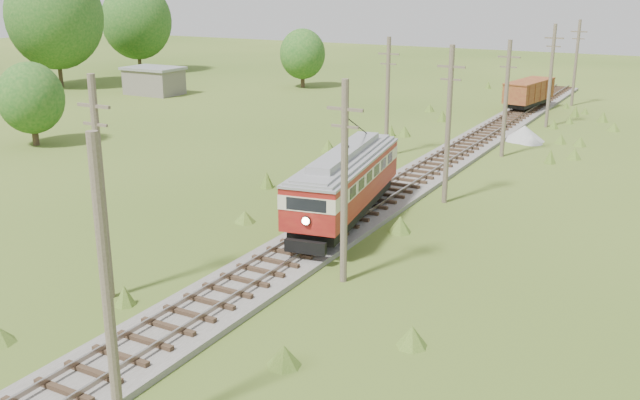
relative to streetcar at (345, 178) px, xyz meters
The scene contains 17 objects.
railbed_main 9.72m from the streetcar, 90.00° to the left, with size 3.60×96.00×0.57m.
streetcar is the anchor object (origin of this frame).
gondola 39.75m from the streetcar, 90.00° to the left, with size 3.50×7.79×2.50m.
gravel_pile 25.93m from the streetcar, 82.93° to the left, with size 3.36×3.56×1.22m.
utility_pole_r_1 19.90m from the streetcar, 81.00° to the right, with size 0.30×0.30×8.80m.
utility_pole_r_2 7.59m from the streetcar, 63.34° to the right, with size 1.60×0.30×8.60m.
utility_pole_r_3 7.47m from the streetcar, 63.53° to the left, with size 1.60×0.30×9.00m.
utility_pole_r_4 19.74m from the streetcar, 81.22° to the left, with size 1.60×0.30×8.40m.
utility_pole_r_5 32.67m from the streetcar, 84.01° to the left, with size 1.60×0.30×8.90m.
utility_pole_r_6 45.58m from the streetcar, 85.97° to the left, with size 1.60×0.30×8.70m.
utility_pole_l_a 13.42m from the streetcar, 108.47° to the right, with size 1.60×0.30×9.00m.
utility_pole_l_b 16.18m from the streetcar, 106.26° to the left, with size 1.60×0.30×8.60m.
tree_left_4 61.77m from the streetcar, 151.41° to the left, with size 11.34×11.34×14.61m.
tree_left_5 72.25m from the streetcar, 140.95° to the left, with size 9.66×9.66×12.44m.
tree_mid_a 51.69m from the streetcar, 122.81° to the left, with size 5.46×5.46×7.03m.
tree_mid_c 30.51m from the streetcar, 169.75° to the left, with size 5.04×5.04×6.49m.
shed 50.27m from the streetcar, 142.74° to the left, with size 6.40×4.40×3.10m.
Camera 1 is at (16.06, -7.05, 12.20)m, focal length 40.00 mm.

